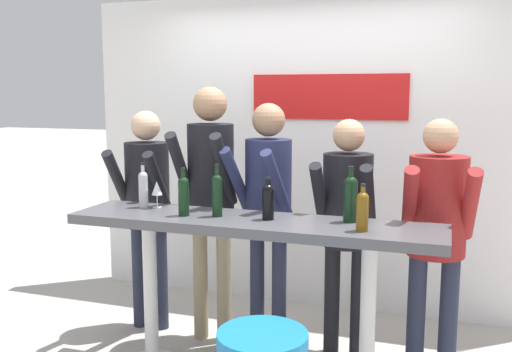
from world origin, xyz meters
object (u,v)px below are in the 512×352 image
(person_center, at_px, (347,212))
(wine_glass_0, at_px, (157,189))
(wine_bottle_4, at_px, (362,209))
(person_left, at_px, (210,184))
(wine_bottle_0, at_px, (217,193))
(wine_bottle_3, at_px, (143,187))
(wine_bottle_2, at_px, (184,194))
(person_far_left, at_px, (147,195))
(wine_bottle_1, at_px, (350,197))
(wine_bottle_5, at_px, (268,200))
(tasting_table, at_px, (252,250))
(person_center_left, at_px, (268,198))
(person_center_right, at_px, (437,220))

(person_center, bearing_deg, wine_glass_0, -159.65)
(wine_bottle_4, bearing_deg, person_left, 153.09)
(wine_bottle_0, height_order, wine_bottle_3, wine_bottle_0)
(person_left, xyz_separation_m, wine_bottle_2, (0.06, -0.55, 0.02))
(person_far_left, xyz_separation_m, wine_bottle_1, (1.59, -0.43, 0.16))
(wine_bottle_4, distance_m, wine_bottle_5, 0.58)
(tasting_table, distance_m, wine_bottle_0, 0.40)
(person_center_left, height_order, wine_bottle_1, person_center_left)
(wine_bottle_0, relative_size, wine_bottle_5, 1.26)
(wine_bottle_5, distance_m, wine_glass_0, 0.80)
(wine_bottle_4, bearing_deg, wine_bottle_1, 116.47)
(person_center_left, xyz_separation_m, wine_bottle_5, (0.15, -0.47, 0.08))
(person_left, relative_size, wine_bottle_0, 5.67)
(person_far_left, height_order, wine_bottle_4, person_far_left)
(tasting_table, relative_size, wine_glass_0, 12.80)
(person_center, distance_m, wine_bottle_0, 0.91)
(wine_bottle_0, bearing_deg, tasting_table, 0.29)
(person_far_left, height_order, wine_bottle_2, person_far_left)
(wine_bottle_4, bearing_deg, wine_bottle_3, 172.79)
(tasting_table, xyz_separation_m, wine_bottle_3, (-0.79, 0.10, 0.32))
(tasting_table, relative_size, person_center_left, 1.31)
(person_left, bearing_deg, wine_bottle_0, -66.01)
(tasting_table, height_order, person_center, person_center)
(person_left, relative_size, wine_glass_0, 10.36)
(wine_bottle_0, bearing_deg, wine_bottle_2, -166.69)
(person_left, xyz_separation_m, person_center, (0.96, 0.06, -0.15))
(person_center, distance_m, wine_bottle_2, 1.10)
(person_center_right, height_order, wine_bottle_0, person_center_right)
(person_center, height_order, wine_bottle_1, person_center)
(person_left, xyz_separation_m, wine_bottle_4, (1.15, -0.58, 0.01))
(person_center_right, xyz_separation_m, wine_bottle_1, (-0.48, -0.37, 0.18))
(wine_bottle_3, relative_size, wine_bottle_5, 1.16)
(person_center, xyz_separation_m, wine_bottle_1, (0.09, -0.44, 0.18))
(tasting_table, height_order, wine_bottle_0, wine_bottle_0)
(person_left, bearing_deg, wine_bottle_2, -87.45)
(tasting_table, xyz_separation_m, wine_bottle_1, (0.57, 0.11, 0.34))
(person_left, xyz_separation_m, wine_bottle_5, (0.58, -0.48, 0.01))
(person_center_left, xyz_separation_m, wine_bottle_2, (-0.37, -0.53, 0.09))
(wine_bottle_3, bearing_deg, person_center_left, 27.94)
(tasting_table, height_order, person_center_left, person_center_left)
(wine_bottle_5, bearing_deg, person_center_right, 26.08)
(person_center_left, xyz_separation_m, wine_bottle_3, (-0.73, -0.39, 0.09))
(person_left, distance_m, person_center_right, 1.54)
(person_left, distance_m, wine_glass_0, 0.44)
(tasting_table, height_order, wine_bottle_5, wine_bottle_5)
(person_left, relative_size, wine_bottle_3, 6.17)
(person_left, height_order, person_center_right, person_left)
(person_center_left, distance_m, wine_bottle_4, 0.93)
(wine_bottle_3, height_order, wine_bottle_4, wine_bottle_3)
(wine_glass_0, bearing_deg, person_center_right, 12.02)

